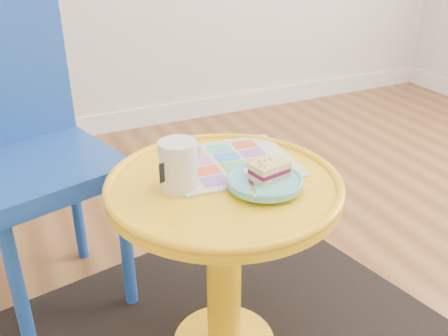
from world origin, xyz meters
name	(u,v)px	position (x,y,z in m)	size (l,w,h in m)	color
floor	(392,325)	(0.00, 0.00, 0.00)	(4.00, 4.00, 0.00)	brown
room_walls	(28,228)	(-0.99, 0.99, 0.06)	(4.00, 4.00, 4.00)	silver
side_table	(224,235)	(-0.53, 0.15, 0.41)	(0.60, 0.60, 0.57)	yellow
chair	(24,142)	(-0.96, 0.66, 0.56)	(0.53, 0.54, 0.98)	#1843A0
newspaper	(231,162)	(-0.46, 0.24, 0.57)	(0.33, 0.28, 0.01)	silver
mug	(179,163)	(-0.64, 0.18, 0.64)	(0.13, 0.09, 0.12)	silver
plate	(265,182)	(-0.45, 0.08, 0.59)	(0.19, 0.19, 0.02)	#58B7BA
cake_slice	(269,170)	(-0.44, 0.08, 0.62)	(0.10, 0.08, 0.04)	#D3BC8C
fork	(250,181)	(-0.49, 0.08, 0.60)	(0.06, 0.14, 0.00)	silver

